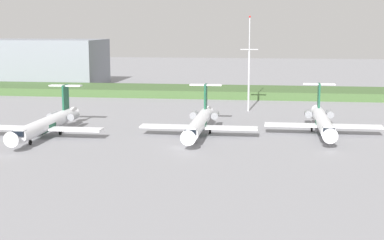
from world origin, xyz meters
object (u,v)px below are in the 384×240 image
object	(u,v)px
regional_jet_nearest	(47,123)
antenna_mast	(249,72)
regional_jet_second	(199,122)
regional_jet_third	(322,121)

from	to	relation	value
regional_jet_nearest	antenna_mast	xyz separation A→B (m)	(37.38, 38.22, 7.28)
regional_jet_second	regional_jet_third	size ratio (longest dim) A/B	1.00
regional_jet_second	regional_jet_third	world-z (taller)	same
regional_jet_second	regional_jet_third	xyz separation A→B (m)	(24.07, 5.04, 0.00)
regional_jet_nearest	regional_jet_second	xyz separation A→B (m)	(29.12, 5.47, 0.00)
regional_jet_nearest	regional_jet_second	distance (m)	29.63
regional_jet_third	regional_jet_nearest	bearing A→B (deg)	-168.82
regional_jet_second	regional_jet_nearest	bearing A→B (deg)	-169.36
regional_jet_nearest	antenna_mast	bearing A→B (deg)	45.64
regional_jet_nearest	regional_jet_second	world-z (taller)	same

